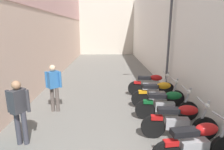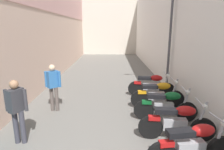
{
  "view_description": "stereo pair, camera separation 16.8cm",
  "coord_description": "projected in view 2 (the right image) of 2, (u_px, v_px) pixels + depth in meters",
  "views": [
    {
      "loc": [
        0.09,
        -0.12,
        2.69
      ],
      "look_at": [
        0.24,
        6.38,
        1.07
      ],
      "focal_mm": 30.22,
      "sensor_mm": 36.0,
      "label": 1
    },
    {
      "loc": [
        0.26,
        -0.12,
        2.69
      ],
      "look_at": [
        0.24,
        6.38,
        1.07
      ],
      "focal_mm": 30.22,
      "sensor_mm": 36.0,
      "label": 2
    }
  ],
  "objects": [
    {
      "name": "building_far_end",
      "position": [
        110.0,
        22.0,
        20.17
      ],
      "size": [
        8.56,
        2.0,
        6.58
      ],
      "primitive_type": "cube",
      "color": "beige",
      "rests_on": "ground"
    },
    {
      "name": "building_left",
      "position": [
        49.0,
        19.0,
        9.59
      ],
      "size": [
        0.45,
        19.81,
        6.2
      ],
      "color": "beige",
      "rests_on": "ground"
    },
    {
      "name": "building_right",
      "position": [
        165.0,
        29.0,
        9.73
      ],
      "size": [
        0.45,
        19.81,
        5.35
      ],
      "color": "silver",
      "rests_on": "ground"
    },
    {
      "name": "motorcycle_third",
      "position": [
        194.0,
        144.0,
        3.67
      ],
      "size": [
        1.84,
        0.58,
        1.04
      ],
      "color": "black",
      "rests_on": "ground"
    },
    {
      "name": "motorcycle_sixth",
      "position": [
        158.0,
        94.0,
        6.48
      ],
      "size": [
        1.85,
        0.58,
        1.04
      ],
      "color": "black",
      "rests_on": "ground"
    },
    {
      "name": "street_lamp",
      "position": [
        168.0,
        33.0,
        7.66
      ],
      "size": [
        0.79,
        0.18,
        4.21
      ],
      "color": "#47474C",
      "rests_on": "ground"
    },
    {
      "name": "pedestrian_mid_alley",
      "position": [
        17.0,
        107.0,
        4.35
      ],
      "size": [
        0.52,
        0.39,
        1.57
      ],
      "color": "#383842",
      "rests_on": "ground"
    },
    {
      "name": "motorcycle_seventh",
      "position": [
        152.0,
        85.0,
        7.52
      ],
      "size": [
        1.84,
        0.58,
        1.04
      ],
      "color": "black",
      "rests_on": "ground"
    },
    {
      "name": "motorcycle_fourth",
      "position": [
        178.0,
        121.0,
        4.56
      ],
      "size": [
        1.85,
        0.58,
        1.04
      ],
      "color": "black",
      "rests_on": "ground"
    },
    {
      "name": "motorcycle_fifth",
      "position": [
        166.0,
        105.0,
        5.54
      ],
      "size": [
        1.85,
        0.58,
        1.04
      ],
      "color": "black",
      "rests_on": "ground"
    },
    {
      "name": "pedestrian_further_down",
      "position": [
        54.0,
        84.0,
        6.12
      ],
      "size": [
        0.52,
        0.38,
        1.57
      ],
      "color": "#564C47",
      "rests_on": "ground"
    },
    {
      "name": "ground_plane",
      "position": [
        107.0,
        90.0,
        8.44
      ],
      "size": [
        35.81,
        35.81,
        0.0
      ],
      "primitive_type": "plane",
      "color": "#66635E"
    }
  ]
}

